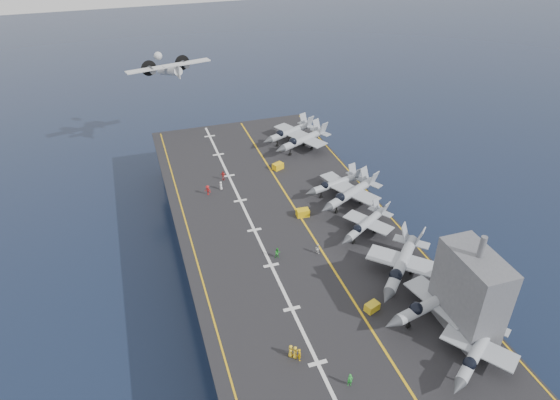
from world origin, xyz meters
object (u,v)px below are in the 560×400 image
object	(u,v)px
fighter_jet_0	(478,350)
island_superstructure	(472,284)
tow_cart_a	(372,307)
transport_plane	(169,71)

from	to	relation	value
fighter_jet_0	island_superstructure	bearing A→B (deg)	69.42
island_superstructure	tow_cart_a	world-z (taller)	island_superstructure
tow_cart_a	transport_plane	xyz separation A→B (m)	(-17.02, 77.38, 11.67)
fighter_jet_0	tow_cart_a	bearing A→B (deg)	123.41
island_superstructure	transport_plane	xyz separation A→B (m)	(-27.33, 83.67, 4.77)
tow_cart_a	transport_plane	world-z (taller)	transport_plane
island_superstructure	fighter_jet_0	xyz separation A→B (m)	(-2.23, -5.95, -5.10)
island_superstructure	fighter_jet_0	distance (m)	8.15
fighter_jet_0	tow_cart_a	world-z (taller)	fighter_jet_0
island_superstructure	tow_cart_a	xyz separation A→B (m)	(-10.30, 6.29, -6.90)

